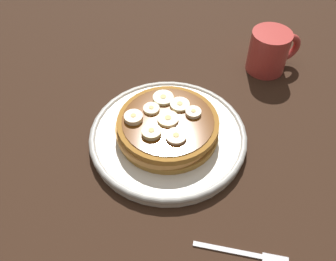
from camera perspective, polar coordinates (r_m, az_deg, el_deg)
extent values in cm
cube|color=black|center=(63.87, 0.00, -2.38)|extent=(140.00, 140.00, 3.00)
cylinder|color=silver|center=(62.07, 0.00, -1.02)|extent=(26.52, 26.52, 1.69)
torus|color=#A19E96|center=(61.62, 0.00, -0.66)|extent=(26.91, 26.91, 1.18)
cylinder|color=#A07130|center=(61.07, -0.50, -0.10)|extent=(17.01, 17.01, 1.11)
cylinder|color=#D1924B|center=(59.77, -0.33, 0.09)|extent=(16.50, 16.50, 1.11)
cylinder|color=#986224|center=(59.63, 0.21, 1.54)|extent=(16.82, 16.82, 1.11)
cylinder|color=#592B0A|center=(58.89, 0.00, 1.67)|extent=(15.14, 15.14, 0.16)
cylinder|color=#FAE6B2|center=(58.66, 0.19, 1.77)|extent=(3.53, 3.53, 0.64)
cylinder|color=tan|center=(58.39, 0.20, 2.01)|extent=(0.99, 0.99, 0.08)
cylinder|color=#FDF3BD|center=(61.05, 1.87, 4.08)|extent=(3.33, 3.33, 0.63)
cylinder|color=tan|center=(60.81, 1.88, 4.32)|extent=(0.93, 0.93, 0.08)
cylinder|color=#FAF4B7|center=(56.66, -2.63, -0.28)|extent=(3.14, 3.14, 0.93)
cylinder|color=tan|center=(56.28, -2.64, 0.06)|extent=(0.88, 0.88, 0.08)
cylinder|color=beige|center=(59.63, 4.09, 2.71)|extent=(2.63, 2.63, 0.80)
cylinder|color=tan|center=(59.32, 4.11, 3.01)|extent=(0.74, 0.74, 0.08)
cylinder|color=#FEE9C0|center=(58.98, -5.47, 2.05)|extent=(3.06, 3.06, 0.98)
cylinder|color=tan|center=(58.59, -5.51, 2.41)|extent=(0.86, 0.86, 0.08)
cylinder|color=#FCE3C1|center=(56.30, 1.66, -0.85)|extent=(3.36, 3.36, 0.68)
cylinder|color=tan|center=(56.02, 1.66, -0.60)|extent=(0.94, 0.94, 0.08)
cylinder|color=#F4F1C1|center=(62.17, -0.76, 5.14)|extent=(3.58, 3.58, 0.68)
cylinder|color=tan|center=(61.91, -0.76, 5.40)|extent=(1.00, 1.00, 0.08)
cylinder|color=beige|center=(60.37, -2.64, 3.42)|extent=(2.75, 2.75, 0.65)
cylinder|color=tan|center=(60.11, -2.65, 3.67)|extent=(0.77, 0.77, 0.08)
cylinder|color=#B23833|center=(76.82, 15.55, 11.93)|extent=(7.85, 7.85, 8.58)
cylinder|color=black|center=(74.91, 16.09, 14.02)|extent=(6.67, 6.67, 0.51)
torus|color=#B23833|center=(78.94, 18.18, 12.33)|extent=(6.22, 1.41, 6.22)
cube|color=silver|center=(52.69, 9.35, -18.09)|extent=(8.57, 5.36, 0.50)
cube|color=silver|center=(53.56, 16.63, -18.90)|extent=(3.66, 2.84, 0.50)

